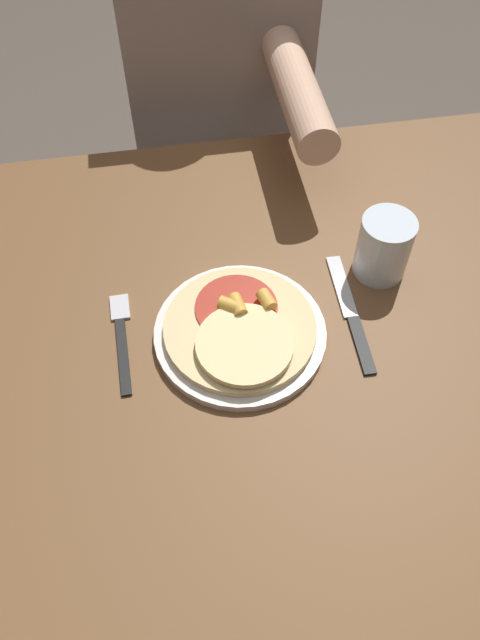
# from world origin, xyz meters

# --- Properties ---
(ground_plane) EXTENTS (8.00, 8.00, 0.00)m
(ground_plane) POSITION_xyz_m (0.00, 0.00, 0.00)
(ground_plane) COLOR brown
(dining_table) EXTENTS (1.24, 0.97, 0.75)m
(dining_table) POSITION_xyz_m (0.00, 0.00, 0.65)
(dining_table) COLOR brown
(dining_table) RESTS_ON ground_plane
(plate) EXTENTS (0.25, 0.25, 0.01)m
(plate) POSITION_xyz_m (0.03, 0.04, 0.76)
(plate) COLOR silver
(plate) RESTS_ON dining_table
(pizza) EXTENTS (0.22, 0.22, 0.04)m
(pizza) POSITION_xyz_m (0.03, 0.03, 0.78)
(pizza) COLOR #E0C689
(pizza) RESTS_ON plate
(fork) EXTENTS (0.03, 0.18, 0.00)m
(fork) POSITION_xyz_m (-0.14, 0.07, 0.76)
(fork) COLOR black
(fork) RESTS_ON dining_table
(knife) EXTENTS (0.02, 0.22, 0.00)m
(knife) POSITION_xyz_m (0.20, 0.05, 0.76)
(knife) COLOR black
(knife) RESTS_ON dining_table
(drinking_glass) EXTENTS (0.08, 0.08, 0.10)m
(drinking_glass) POSITION_xyz_m (0.27, 0.13, 0.81)
(drinking_glass) COLOR silver
(drinking_glass) RESTS_ON dining_table
(person_diner) EXTENTS (0.36, 0.52, 1.19)m
(person_diner) POSITION_xyz_m (0.09, 0.69, 0.68)
(person_diner) COLOR #2D2D38
(person_diner) RESTS_ON ground_plane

